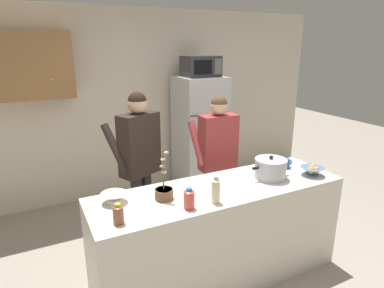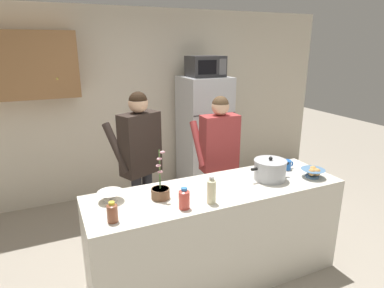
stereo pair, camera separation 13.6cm
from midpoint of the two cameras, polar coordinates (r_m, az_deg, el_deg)
ground_plane at (r=3.38m, az=5.40°, el=-21.99°), size 14.00×14.00×0.00m
back_wall_unit at (r=4.70m, az=-10.98°, el=7.85°), size 6.00×0.48×2.60m
kitchen_island at (r=3.11m, az=5.64°, el=-15.39°), size 2.28×0.68×0.92m
refrigerator at (r=4.80m, az=2.90°, el=1.53°), size 0.64×0.68×1.69m
microwave at (r=4.62m, az=3.21°, el=13.33°), size 0.48×0.37×0.28m
person_near_pot at (r=3.45m, az=-7.92°, el=-1.33°), size 0.62×0.56×1.68m
person_by_sink at (r=3.64m, az=5.76°, el=-1.18°), size 0.50×0.42×1.60m
cooking_pot at (r=3.13m, az=14.60°, el=-4.35°), size 0.41×0.30×0.22m
coffee_mug at (r=3.43m, az=17.22°, el=-3.47°), size 0.13×0.09×0.10m
bread_bowl at (r=3.31m, az=21.40°, el=-4.61°), size 0.22×0.22×0.10m
empty_bowl at (r=2.70m, az=-12.57°, el=-8.76°), size 0.21×0.21×0.08m
bottle_near_edge at (r=2.51m, az=0.20°, el=-9.43°), size 0.08×0.08×0.17m
bottle_mid_counter at (r=2.39m, az=-12.08°, el=-11.50°), size 0.08×0.08×0.15m
bottle_far_corner at (r=2.59m, az=4.93°, el=-7.99°), size 0.07×0.07×0.23m
potted_orchid at (r=2.68m, az=-4.06°, el=-8.18°), size 0.15×0.15×0.41m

